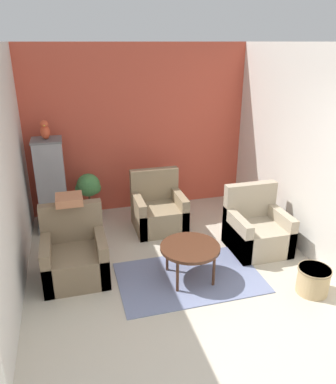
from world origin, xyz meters
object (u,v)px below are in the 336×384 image
at_px(potted_plant, 89,191).
at_px(wicker_basket, 313,280).
at_px(coffee_table, 190,249).
at_px(birdcage, 52,186).
at_px(parrot, 45,130).
at_px(armchair_right, 256,230).
at_px(armchair_middle, 158,211).
at_px(armchair_left, 75,257).

bearing_deg(potted_plant, wicker_basket, -48.25).
xyz_separation_m(coffee_table, birdcage, (-1.63, 1.96, 0.28)).
height_order(parrot, potted_plant, parrot).
height_order(coffee_table, potted_plant, potted_plant).
bearing_deg(coffee_table, armchair_right, 21.44).
xyz_separation_m(parrot, wicker_basket, (2.95, -2.62, -1.40)).
bearing_deg(wicker_basket, coffee_table, 153.35).
relative_size(birdcage, potted_plant, 1.76).
height_order(coffee_table, armchair_middle, armchair_middle).
distance_m(armchair_right, parrot, 3.42).
relative_size(armchair_middle, parrot, 3.10).
height_order(armchair_left, armchair_middle, same).
bearing_deg(coffee_table, armchair_middle, 91.45).
xyz_separation_m(armchair_middle, potted_plant, (-1.03, 0.55, 0.23)).
bearing_deg(wicker_basket, parrot, 138.37).
bearing_deg(birdcage, armchair_left, -80.67).
height_order(armchair_middle, wicker_basket, armchair_middle).
bearing_deg(birdcage, potted_plant, 6.12).
relative_size(coffee_table, armchair_left, 0.82).
bearing_deg(coffee_table, armchair_left, 162.84).
height_order(armchair_right, birdcage, birdcage).
bearing_deg(parrot, armchair_left, -80.68).
bearing_deg(wicker_basket, armchair_right, 98.38).
height_order(armchair_left, potted_plant, armchair_left).
height_order(coffee_table, birdcage, birdcage).
bearing_deg(armchair_left, birdcage, 99.33).
bearing_deg(birdcage, coffee_table, -50.22).
distance_m(armchair_right, birdcage, 3.19).
bearing_deg(armchair_right, coffee_table, -158.56).
bearing_deg(armchair_left, armchair_right, 0.65).
bearing_deg(wicker_basket, armchair_middle, 122.53).
bearing_deg(armchair_middle, armchair_left, -142.17).
distance_m(armchair_right, potted_plant, 2.73).
xyz_separation_m(coffee_table, wicker_basket, (1.32, -0.66, -0.25)).
bearing_deg(birdcage, armchair_middle, -17.12).
xyz_separation_m(armchair_middle, birdcage, (-1.59, 0.49, 0.41)).
bearing_deg(birdcage, armchair_right, -28.34).
relative_size(potted_plant, wicker_basket, 2.11).
height_order(armchair_right, armchair_middle, same).
relative_size(coffee_table, wicker_basket, 1.91).
distance_m(armchair_middle, wicker_basket, 2.53).
distance_m(coffee_table, birdcage, 2.56).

